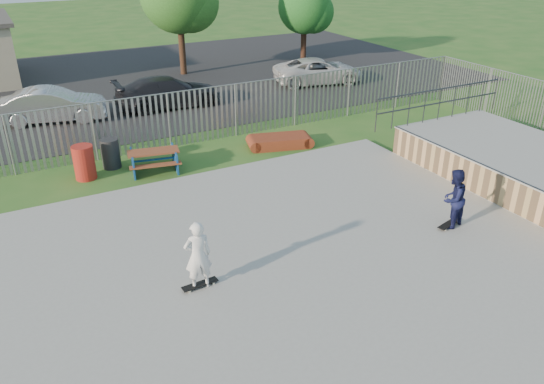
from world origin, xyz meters
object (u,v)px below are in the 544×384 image
picnic_table (154,160)px  trash_bin_red (84,162)px  skater_navy (453,199)px  funbox (280,141)px  car_dark (168,92)px  car_white (318,71)px  trash_bin_grey (111,153)px  car_silver (53,105)px  skater_white (198,255)px  tree_right (304,7)px

picnic_table → trash_bin_red: (-2.10, 0.40, 0.20)m
skater_navy → funbox: bearing=-96.9°
car_dark → funbox: bearing=-161.2°
car_dark → car_white: car_dark is taller
trash_bin_red → car_white: size_ratio=0.24×
trash_bin_grey → car_dark: car_dark is taller
funbox → car_silver: 9.64m
trash_bin_grey → car_white: car_white is taller
picnic_table → car_dark: size_ratio=0.40×
trash_bin_red → skater_white: skater_white is taller
trash_bin_red → trash_bin_grey: (0.93, 0.50, -0.05)m
trash_bin_red → car_white: 14.42m
tree_right → car_dark: bearing=-153.3°
car_silver → tree_right: tree_right is taller
picnic_table → car_white: car_white is taller
car_white → tree_right: 5.66m
car_dark → skater_white: skater_white is taller
picnic_table → skater_navy: 9.32m
car_white → trash_bin_red: bearing=130.4°
car_dark → skater_navy: (2.94, -14.01, 0.25)m
car_silver → car_white: bearing=-75.4°
skater_white → trash_bin_red: bearing=-75.2°
tree_right → skater_navy: (-7.12, -19.07, -2.21)m
car_white → skater_white: size_ratio=2.88×
skater_navy → skater_white: (-6.65, 0.58, 0.00)m
funbox → car_dark: 6.92m
trash_bin_grey → skater_white: 7.79m
car_silver → skater_white: size_ratio=2.63×
picnic_table → skater_white: skater_white is taller
trash_bin_red → car_white: car_white is taller
funbox → car_white: size_ratio=0.47×
car_silver → car_white: (12.90, 0.15, -0.05)m
trash_bin_red → car_dark: size_ratio=0.24×
car_dark → tree_right: tree_right is taller
tree_right → funbox: bearing=-124.6°
funbox → car_silver: (-6.79, 6.82, 0.51)m
picnic_table → skater_navy: (5.57, -7.45, 0.59)m
car_silver → trash_bin_red: bearing=-165.7°
funbox → skater_navy: (0.92, -7.41, 0.75)m
car_white → skater_navy: 15.29m
picnic_table → trash_bin_grey: (-1.17, 0.91, 0.14)m
picnic_table → funbox: (4.65, -0.04, -0.15)m
picnic_table → car_silver: car_silver is taller
funbox → car_dark: size_ratio=0.47×
picnic_table → trash_bin_grey: bearing=153.4°
car_silver → skater_white: bearing=-161.6°
funbox → trash_bin_red: (-6.75, 0.44, 0.35)m
tree_right → skater_white: bearing=-126.7°
trash_bin_grey → trash_bin_red: bearing=-151.5°
trash_bin_red → car_silver: bearing=90.3°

